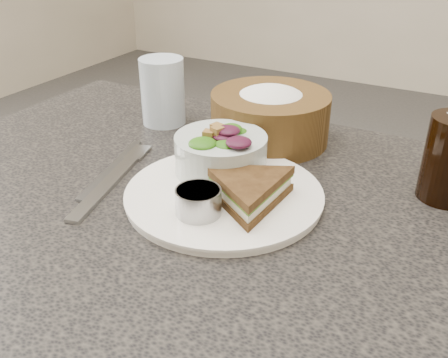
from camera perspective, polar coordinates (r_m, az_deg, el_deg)
dinner_plate at (r=0.67m, az=-0.00°, el=-1.82°), size 0.26×0.26×0.01m
sandwich at (r=0.63m, az=2.81°, el=-1.32°), size 0.19×0.19×0.04m
salad_bowl at (r=0.70m, az=-0.37°, el=3.63°), size 0.15×0.15×0.08m
dressing_ramekin at (r=0.61m, az=-2.94°, el=-2.62°), size 0.07×0.07×0.03m
orange_wedge at (r=0.71m, az=2.79°, el=1.75°), size 0.08×0.08×0.03m
fork at (r=0.73m, az=-13.03°, el=-0.46°), size 0.07×0.21×0.01m
knife at (r=0.77m, az=-12.70°, el=1.22°), size 0.06×0.19×0.00m
bread_basket at (r=0.83m, az=5.30°, el=7.97°), size 0.21×0.21×0.11m
water_glass at (r=0.91m, az=-7.02°, el=9.91°), size 0.09×0.09×0.12m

